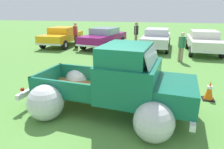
% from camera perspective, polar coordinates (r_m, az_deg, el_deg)
% --- Properties ---
extents(ground_plane, '(80.00, 80.00, 0.00)m').
position_cam_1_polar(ground_plane, '(5.85, -1.57, -10.04)').
color(ground_plane, '#548C3D').
extents(vintage_pickup_truck, '(4.78, 3.12, 1.96)m').
position_cam_1_polar(vintage_pickup_truck, '(5.41, 2.22, -3.61)').
color(vintage_pickup_truck, black).
rests_on(vintage_pickup_truck, ground).
extents(show_car_0, '(1.98, 4.18, 1.43)m').
position_cam_1_polar(show_car_0, '(16.24, -14.13, 10.69)').
color(show_car_0, black).
rests_on(show_car_0, ground).
extents(show_car_1, '(2.84, 4.82, 1.43)m').
position_cam_1_polar(show_car_1, '(15.20, -2.36, 10.73)').
color(show_car_1, black).
rests_on(show_car_1, ground).
extents(show_car_2, '(2.12, 4.66, 1.43)m').
position_cam_1_polar(show_car_2, '(14.91, 12.60, 10.17)').
color(show_car_2, black).
rests_on(show_car_2, ground).
extents(show_car_3, '(2.01, 4.27, 1.43)m').
position_cam_1_polar(show_car_3, '(14.47, 24.69, 8.71)').
color(show_car_3, black).
rests_on(show_car_3, ground).
extents(spectator_0, '(0.50, 0.47, 1.85)m').
position_cam_1_polar(spectator_0, '(15.09, -10.34, 11.49)').
color(spectator_0, black).
rests_on(spectator_0, ground).
extents(spectator_1, '(0.40, 0.54, 1.81)m').
position_cam_1_polar(spectator_1, '(15.85, 6.92, 11.87)').
color(spectator_1, gray).
rests_on(spectator_1, ground).
extents(spectator_2, '(0.48, 0.48, 1.60)m').
position_cam_1_polar(spectator_2, '(11.46, 19.27, 7.90)').
color(spectator_2, gray).
rests_on(spectator_2, ground).
extents(lane_cone_0, '(0.36, 0.36, 0.63)m').
position_cam_1_polar(lane_cone_0, '(7.94, -3.74, 0.17)').
color(lane_cone_0, black).
rests_on(lane_cone_0, ground).
extents(lane_cone_1, '(0.36, 0.36, 0.63)m').
position_cam_1_polar(lane_cone_1, '(7.05, 26.06, -4.13)').
color(lane_cone_1, black).
rests_on(lane_cone_1, ground).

